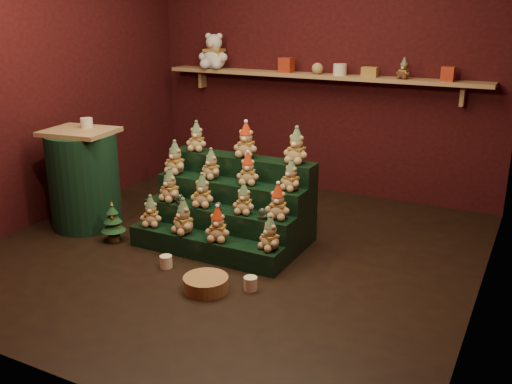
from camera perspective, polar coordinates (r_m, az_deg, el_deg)
The scene contains 41 objects.
ground at distance 4.95m, azimuth -2.52°, elevation -5.78°, with size 4.00×4.00×0.00m, color black.
back_wall at distance 6.42m, azimuth 6.72°, elevation 12.51°, with size 4.00×0.10×2.80m, color black.
front_wall at distance 3.01m, azimuth -22.88°, elevation 5.29°, with size 4.00×0.10×2.80m, color black.
left_wall at distance 5.88m, azimuth -20.64°, elevation 11.04°, with size 0.10×4.00×2.80m, color black.
right_wall at distance 3.97m, azimuth 24.04°, elevation 7.87°, with size 0.10×4.00×2.80m, color black.
back_shelf at distance 6.26m, azimuth 6.09°, elevation 11.43°, with size 3.60×0.26×0.24m.
riser_tier_front at distance 4.80m, azimuth -5.20°, elevation -5.44°, with size 1.40×0.22×0.18m, color black.
riser_tier_midfront at distance 4.94m, azimuth -3.85°, elevation -3.60°, with size 1.40×0.22×0.36m, color black.
riser_tier_midback at distance 5.09m, azimuth -2.59°, elevation -1.86°, with size 1.40×0.22×0.54m, color black.
riser_tier_back at distance 5.24m, azimuth -1.39°, elevation -0.21°, with size 1.40×0.22×0.72m, color black.
teddy_0 at distance 5.02m, azimuth -10.47°, elevation -1.89°, with size 0.19×0.17×0.27m, color tan, non-canonical shape.
teddy_1 at distance 4.81m, azimuth -7.26°, elevation -2.43°, with size 0.21×0.19×0.30m, color tan, non-canonical shape.
teddy_2 at distance 4.63m, azimuth -3.85°, elevation -3.22°, with size 0.20×0.18×0.28m, color tan, non-canonical shape.
teddy_3 at distance 4.46m, azimuth 1.43°, elevation -4.13°, with size 0.19×0.17×0.27m, color tan, non-canonical shape.
teddy_4 at distance 5.08m, azimuth -8.61°, elevation 0.71°, with size 0.21×0.19×0.29m, color tan, non-canonical shape.
teddy_5 at distance 4.90m, azimuth -5.38°, elevation 0.17°, with size 0.20×0.18×0.29m, color tan, non-canonical shape.
teddy_6 at distance 4.71m, azimuth -1.21°, elevation -0.66°, with size 0.18×0.17×0.26m, color tan, non-canonical shape.
teddy_7 at distance 4.59m, azimuth 2.21°, elevation -0.98°, with size 0.20×0.18×0.29m, color tan, non-canonical shape.
teddy_8 at distance 5.26m, azimuth -8.08°, elevation 3.43°, with size 0.21×0.19×0.30m, color tan, non-canonical shape.
teddy_9 at distance 5.07m, azimuth -4.49°, elevation 2.82°, with size 0.19×0.17×0.26m, color tan, non-canonical shape.
teddy_10 at distance 4.88m, azimuth -0.81°, elevation 2.33°, with size 0.19×0.18×0.27m, color tan, non-canonical shape.
teddy_11 at distance 4.73m, azimuth 3.54°, elevation 1.69°, with size 0.19×0.17×0.26m, color tan, non-canonical shape.
teddy_12 at distance 5.33m, azimuth -5.95°, elevation 5.55°, with size 0.19×0.17×0.27m, color tan, non-canonical shape.
teddy_13 at distance 5.07m, azimuth -1.00°, elevation 5.21°, with size 0.22×0.20×0.31m, color tan, non-canonical shape.
teddy_14 at distance 4.88m, azimuth 4.08°, elevation 4.66°, with size 0.22×0.20×0.31m, color tan, non-canonical shape.
snow_globe_a at distance 5.00m, azimuth -7.61°, elevation -0.71°, with size 0.07×0.07×0.09m.
snow_globe_b at distance 4.79m, azimuth -3.80°, elevation -1.47°, with size 0.06×0.06×0.08m.
snow_globe_c at distance 4.60m, azimuth 0.64°, elevation -2.18°, with size 0.07×0.07×0.10m.
side_table at distance 5.58m, azimuth -16.82°, elevation 1.25°, with size 0.67×0.65×0.93m.
table_ornament at distance 5.53m, azimuth -16.58°, elevation 6.65°, with size 0.11×0.11×0.09m, color beige.
mini_christmas_tree at distance 5.22m, azimuth -14.12°, elevation -2.91°, with size 0.22×0.22×0.37m.
mug_left at distance 4.66m, azimuth -8.98°, elevation -6.89°, with size 0.10×0.10×0.10m, color #F6E2B6.
mug_right at distance 4.26m, azimuth -0.56°, elevation -9.14°, with size 0.10×0.10×0.10m, color #F6E2B6.
wicker_basket at distance 4.27m, azimuth -5.04°, elevation -9.11°, with size 0.34×0.34×0.10m, color #9D6C3F.
white_bear at distance 6.78m, azimuth -4.22°, elevation 14.32°, with size 0.36×0.32×0.50m, color silver, non-canonical shape.
brown_bear at distance 5.94m, azimuth 14.57°, elevation 11.84°, with size 0.14×0.13×0.20m, color #4D2F19, non-canonical shape.
gift_tin_red_a at distance 6.37m, azimuth 3.06°, elevation 12.56°, with size 0.14×0.14×0.16m, color #B4341B.
gift_tin_cream at distance 6.14m, azimuth 8.39°, elevation 12.02°, with size 0.14×0.14×0.12m, color beige.
gift_tin_red_b at distance 5.87m, azimuth 18.66°, elevation 11.13°, with size 0.12×0.12×0.14m, color #B4341B.
shelf_plush_ball at distance 6.23m, azimuth 6.17°, elevation 12.18°, with size 0.12×0.12×0.12m, color tan.
scarf_gift_box at distance 6.04m, azimuth 11.31°, elevation 11.68°, with size 0.16×0.10×0.10m, color orange.
Camera 1 is at (2.29, -3.92, 1.98)m, focal length 40.00 mm.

